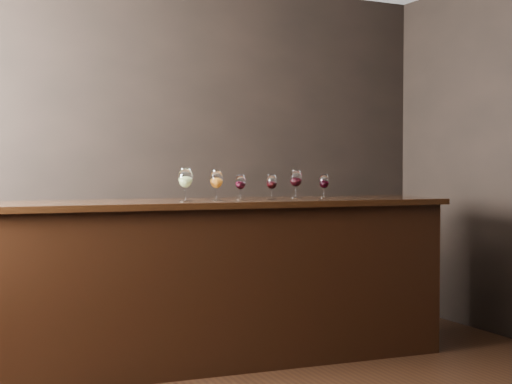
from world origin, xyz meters
name	(u,v)px	position (x,y,z in m)	size (l,w,h in m)	color
room_shell	(214,64)	(-0.23, 0.11, 1.81)	(5.02, 4.52, 2.81)	black
bar_counter	(222,284)	(0.26, 1.21, 0.52)	(2.99, 0.65, 1.04)	black
bar_top	(222,203)	(0.26, 1.21, 1.06)	(3.08, 0.72, 0.04)	black
back_bar_shelf	(223,279)	(0.60, 2.03, 0.42)	(2.31, 0.40, 0.83)	black
glass_white	(185,178)	(-0.01, 1.18, 1.23)	(0.09, 0.09, 0.22)	white
glass_amber	(216,180)	(0.21, 1.18, 1.22)	(0.09, 0.09, 0.20)	white
glass_red_a	(241,183)	(0.40, 1.23, 1.20)	(0.07, 0.07, 0.17)	white
glass_red_b	(272,182)	(0.62, 1.19, 1.20)	(0.07, 0.07, 0.17)	white
glass_red_c	(296,179)	(0.84, 1.25, 1.22)	(0.08, 0.08, 0.20)	white
glass_red_d	(324,182)	(1.04, 1.20, 1.20)	(0.07, 0.07, 0.17)	white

